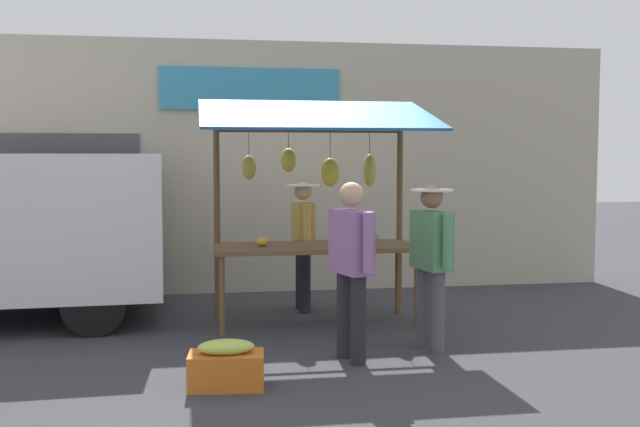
% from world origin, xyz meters
% --- Properties ---
extents(ground_plane, '(40.00, 40.00, 0.00)m').
position_xyz_m(ground_plane, '(0.00, 0.00, 0.00)').
color(ground_plane, '#38383D').
extents(street_backdrop, '(9.00, 0.30, 3.40)m').
position_xyz_m(street_backdrop, '(0.07, -2.20, 1.70)').
color(street_backdrop, '#B2A893').
rests_on(street_backdrop, ground).
extents(market_stall, '(2.50, 1.46, 2.50)m').
position_xyz_m(market_stall, '(-0.02, -0.03, 1.54)').
color(market_stall, brown).
rests_on(market_stall, ground).
extents(vendor_with_sunhat, '(0.40, 0.67, 1.54)m').
position_xyz_m(vendor_with_sunhat, '(0.03, -0.75, 0.90)').
color(vendor_with_sunhat, '#232328').
rests_on(vendor_with_sunhat, ground).
extents(shopper_with_shopping_bag, '(0.41, 0.67, 1.58)m').
position_xyz_m(shopper_with_shopping_bag, '(-0.91, 1.28, 0.92)').
color(shopper_with_shopping_bag, '#4C4C51').
rests_on(shopper_with_shopping_bag, ground).
extents(shopper_in_grey_tee, '(0.35, 0.67, 1.62)m').
position_xyz_m(shopper_in_grey_tee, '(-0.08, 1.54, 0.94)').
color(shopper_in_grey_tee, '#232328').
rests_on(shopper_in_grey_tee, ground).
extents(produce_crate_near, '(0.63, 0.39, 0.39)m').
position_xyz_m(produce_crate_near, '(1.07, 2.16, 0.18)').
color(produce_crate_near, '#D1661E').
rests_on(produce_crate_near, ground).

